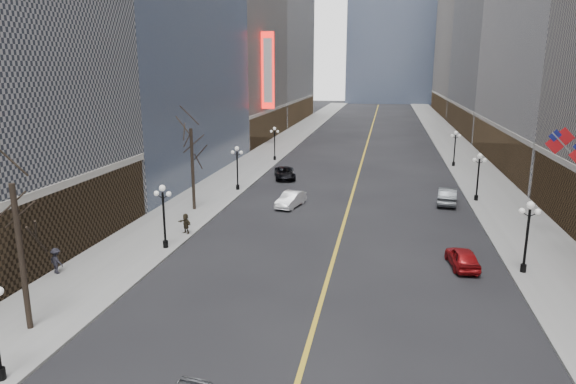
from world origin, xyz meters
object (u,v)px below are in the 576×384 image
at_px(streetlamp_west_2, 237,163).
at_px(car_sb_far, 447,196).
at_px(car_nb_mid, 291,199).
at_px(car_nb_far, 285,173).
at_px(car_sb_mid, 463,257).
at_px(streetlamp_east_3, 455,145).
at_px(streetlamp_east_2, 478,172).
at_px(streetlamp_west_1, 164,210).
at_px(streetlamp_west_3, 275,140).
at_px(streetlamp_east_1, 528,230).

xyz_separation_m(streetlamp_west_2, car_sb_far, (20.80, -1.35, -2.12)).
bearing_deg(car_nb_mid, car_sb_far, 28.00).
relative_size(streetlamp_west_2, car_nb_far, 0.94).
bearing_deg(car_sb_mid, streetlamp_east_3, -102.34).
height_order(streetlamp_east_2, streetlamp_west_2, same).
distance_m(streetlamp_east_2, streetlamp_west_1, 29.68).
height_order(streetlamp_east_2, streetlamp_west_3, same).
bearing_deg(streetlamp_west_3, car_sb_mid, -60.57).
bearing_deg(streetlamp_west_1, car_nb_mid, 63.10).
xyz_separation_m(streetlamp_west_3, car_nb_far, (3.64, -11.20, -2.23)).
bearing_deg(streetlamp_west_2, car_nb_mid, -37.82).
bearing_deg(streetlamp_west_3, streetlamp_west_2, -90.00).
bearing_deg(car_nb_far, streetlamp_west_2, -132.92).
xyz_separation_m(streetlamp_east_2, car_nb_mid, (-17.05, -5.09, -2.21)).
distance_m(streetlamp_west_2, car_nb_far, 8.03).
bearing_deg(streetlamp_east_1, car_sb_mid, 172.34).
bearing_deg(car_nb_far, car_nb_mid, -91.00).
bearing_deg(car_sb_far, streetlamp_west_2, 3.67).
xyz_separation_m(streetlamp_west_3, car_sb_far, (20.80, -19.35, -2.12)).
relative_size(streetlamp_west_1, car_sb_mid, 1.16).
height_order(streetlamp_east_2, streetlamp_west_1, same).
distance_m(streetlamp_west_3, car_nb_far, 11.98).
relative_size(streetlamp_east_2, car_sb_far, 0.96).
height_order(streetlamp_east_1, streetlamp_east_3, same).
bearing_deg(streetlamp_east_1, streetlamp_west_1, 180.00).
xyz_separation_m(streetlamp_east_2, car_sb_far, (-2.80, -1.35, -2.12)).
bearing_deg(streetlamp_west_2, streetlamp_east_2, 0.00).
height_order(car_nb_mid, car_sb_mid, car_nb_mid).
height_order(streetlamp_west_2, car_nb_far, streetlamp_west_2).
distance_m(streetlamp_west_3, car_sb_mid, 40.85).
height_order(car_nb_far, car_sb_far, car_sb_far).
height_order(streetlamp_east_2, car_nb_mid, streetlamp_east_2).
height_order(streetlamp_east_3, car_nb_far, streetlamp_east_3).
relative_size(streetlamp_east_3, streetlamp_west_2, 1.00).
relative_size(streetlamp_east_1, car_nb_mid, 1.08).
bearing_deg(streetlamp_east_1, streetlamp_west_2, 142.67).
xyz_separation_m(streetlamp_east_3, streetlamp_west_3, (-23.60, 0.00, 0.00)).
distance_m(streetlamp_west_1, streetlamp_west_2, 18.00).
bearing_deg(streetlamp_east_3, streetlamp_west_2, -142.67).
distance_m(streetlamp_east_2, streetlamp_west_3, 29.68).
relative_size(car_sb_mid, car_sb_far, 0.83).
xyz_separation_m(streetlamp_east_3, streetlamp_west_2, (-23.60, -18.00, 0.00)).
bearing_deg(car_nb_mid, streetlamp_west_2, 155.50).
distance_m(streetlamp_east_1, car_nb_mid, 21.50).
relative_size(streetlamp_east_1, streetlamp_west_3, 1.00).
bearing_deg(streetlamp_west_2, car_nb_far, 61.83).
xyz_separation_m(streetlamp_west_1, car_nb_mid, (6.55, 12.91, -2.21)).
distance_m(streetlamp_west_1, car_sb_mid, 20.17).
height_order(streetlamp_west_3, car_nb_mid, streetlamp_west_3).
distance_m(car_nb_far, car_sb_far, 19.00).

